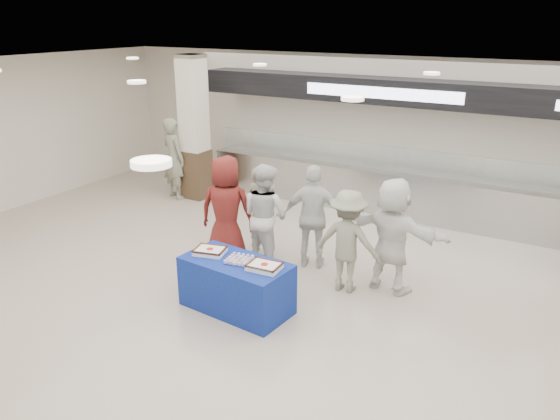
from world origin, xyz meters
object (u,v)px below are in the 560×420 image
Objects in this scene: civilian_maroon at (226,211)px; chef_tall at (265,215)px; soldier_b at (348,241)px; civilian_white at (392,235)px; sheet_cake_right at (264,266)px; soldier_a at (261,211)px; display_table at (236,285)px; cupcake_tray at (239,260)px; chef_short at (314,217)px; soldier_bg at (174,158)px; sheet_cake_left at (210,250)px.

chef_tall is at bearing -173.78° from civilian_maroon.
civilian_white reaches higher than soldier_b.
sheet_cake_right is 0.29× the size of soldier_a.
civilian_white is (1.68, 1.67, 0.52)m from display_table.
soldier_a reaches higher than cupcake_tray.
soldier_bg is (-4.39, 1.70, 0.05)m from chef_short.
cupcake_tray is at bearing 121.40° from soldier_a.
chef_short reaches higher than soldier_b.
civilian_maroon is 0.65m from chef_tall.
soldier_a is 0.85× the size of soldier_bg.
chef_tall is (-0.91, 1.50, 0.08)m from sheet_cake_right.
soldier_bg reaches higher than civilian_white.
chef_tall is (-0.43, 1.49, 0.50)m from display_table.
civilian_maroon is (-1.50, 1.25, 0.13)m from sheet_cake_right.
sheet_cake_left is 1.09× the size of sheet_cake_right.
soldier_a is (-0.27, 1.81, -0.00)m from sheet_cake_left.
civilian_white is (1.39, -0.15, 0.02)m from chef_short.
sheet_cake_left is (-0.47, 0.04, 0.42)m from display_table.
display_table is 0.83× the size of civilian_maroon.
soldier_a is at bearing 117.14° from display_table.
display_table is 3.43× the size of sheet_cake_right.
civilian_white is at bearing 37.27° from sheet_cake_left.
soldier_b is 0.86× the size of soldier_bg.
soldier_bg is (-3.62, 3.49, 0.13)m from sheet_cake_left.
display_table is at bearing -166.53° from cupcake_tray.
civilian_white is at bearing -177.74° from soldier_bg.
sheet_cake_left reaches higher than cupcake_tray.
display_table is 0.89× the size of chef_tall.
cupcake_tray is 0.22× the size of chef_tall.
chef_tall is 1.10× the size of soldier_b.
soldier_bg is at bearing 136.08° from sheet_cake_left.
sheet_cake_left is at bearing -178.96° from display_table.
civilian_maroon is at bearing 73.20° from soldier_a.
chef_tall is 2.12m from civilian_white.
soldier_a is (-0.74, 1.85, 0.42)m from display_table.
soldier_b reaches higher than soldier_a.
sheet_cake_right reaches higher than display_table.
soldier_bg is at bearing -41.32° from chef_short.
cupcake_tray is 2.00m from soldier_a.
civilian_white reaches higher than chef_short.
civilian_maroon is at bearing 114.77° from sheet_cake_left.
chef_tall is at bearing 121.23° from sheet_cake_right.
sheet_cake_right is at bearing 162.30° from soldier_bg.
soldier_bg reaches higher than sheet_cake_right.
chef_short is at bearing -173.06° from soldier_a.
soldier_bg reaches higher than sheet_cake_left.
cupcake_tray is 1.83m from chef_short.
cupcake_tray is at bearing -2.58° from sheet_cake_left.
soldier_bg is (-4.57, 3.54, 0.13)m from sheet_cake_right.
soldier_bg is (-4.14, 3.51, 0.15)m from cupcake_tray.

